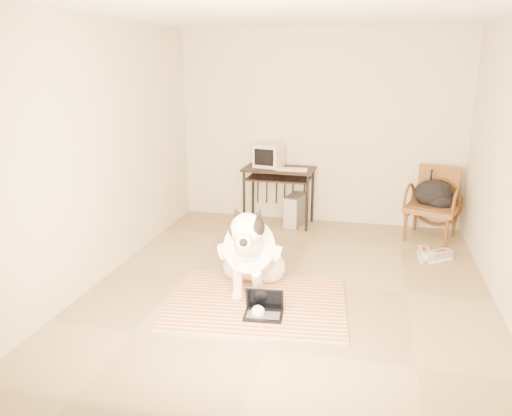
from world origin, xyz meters
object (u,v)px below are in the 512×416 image
(laptop, at_px, (264,309))
(rattan_chair, at_px, (433,203))
(crt_monitor, at_px, (269,155))
(backpack, at_px, (435,195))
(computer_desk, at_px, (279,176))
(pc_tower, at_px, (296,210))
(dog, at_px, (252,254))

(laptop, height_order, rattan_chair, rattan_chair)
(crt_monitor, height_order, backpack, crt_monitor)
(laptop, xyz_separation_m, computer_desk, (-0.38, 2.73, 0.62))
(crt_monitor, xyz_separation_m, rattan_chair, (2.24, -0.18, -0.51))
(pc_tower, xyz_separation_m, backpack, (1.83, -0.16, 0.38))
(computer_desk, height_order, pc_tower, computer_desk)
(laptop, distance_m, rattan_chair, 3.15)
(crt_monitor, bearing_deg, computer_desk, -25.28)
(crt_monitor, xyz_separation_m, pc_tower, (0.41, -0.07, -0.76))
(computer_desk, distance_m, rattan_chair, 2.09)
(laptop, height_order, computer_desk, computer_desk)
(dog, distance_m, computer_desk, 2.22)
(computer_desk, bearing_deg, crt_monitor, 154.72)
(dog, xyz_separation_m, laptop, (0.24, -0.53, -0.31))
(computer_desk, bearing_deg, pc_tower, 0.74)
(dog, relative_size, pc_tower, 2.68)
(dog, distance_m, crt_monitor, 2.37)
(dog, bearing_deg, rattan_chair, 47.19)
(dog, bearing_deg, computer_desk, 93.66)
(laptop, xyz_separation_m, rattan_chair, (1.69, 2.62, 0.39))
(rattan_chair, bearing_deg, pc_tower, 176.59)
(dog, distance_m, pc_tower, 2.21)
(laptop, relative_size, rattan_chair, 0.40)
(laptop, xyz_separation_m, pc_tower, (-0.13, 2.73, 0.14))
(dog, distance_m, rattan_chair, 2.85)
(crt_monitor, relative_size, rattan_chair, 0.45)
(computer_desk, distance_m, crt_monitor, 0.33)
(laptop, distance_m, computer_desk, 2.83)
(laptop, distance_m, crt_monitor, 3.00)
(dog, height_order, computer_desk, dog)
(laptop, relative_size, backpack, 0.77)
(dog, bearing_deg, pc_tower, 87.17)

